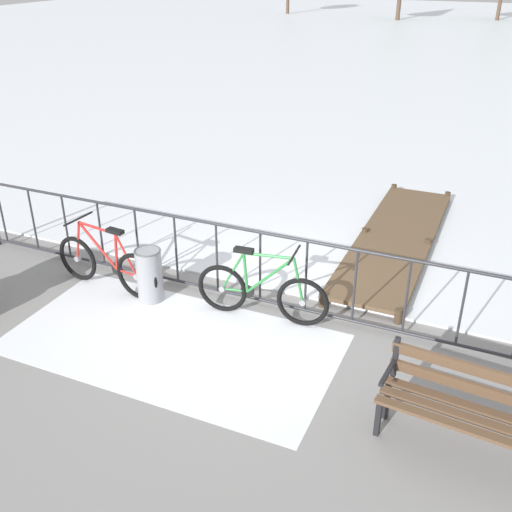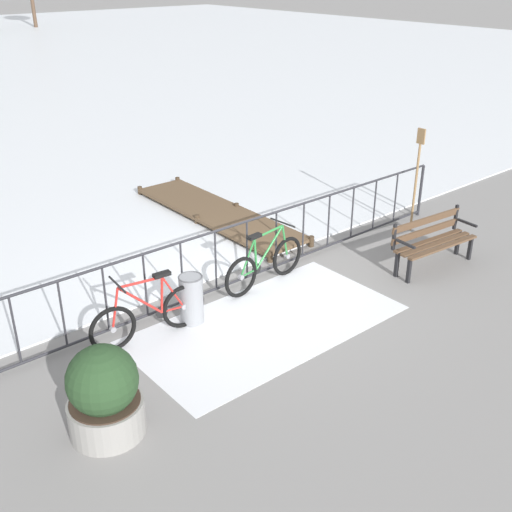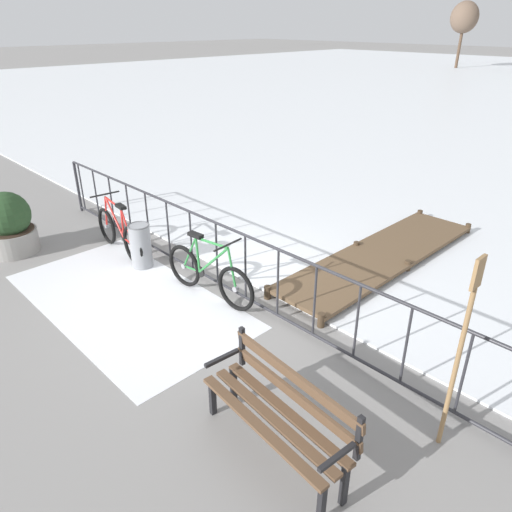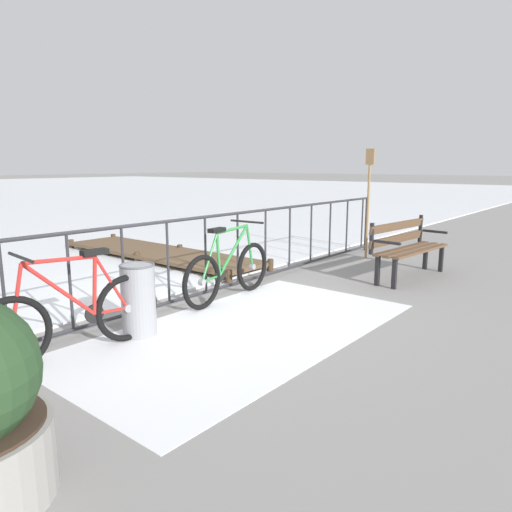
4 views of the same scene
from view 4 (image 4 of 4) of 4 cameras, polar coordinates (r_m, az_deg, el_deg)
ground_plane at (r=6.14m, az=-6.05°, el=-5.04°), size 160.00×160.00×0.00m
snow_patch at (r=4.93m, az=-1.29°, el=-9.02°), size 3.89×2.03×0.01m
railing_fence at (r=6.01m, az=-6.15°, el=0.09°), size 9.06×0.06×1.07m
bicycle_near_railing at (r=4.50m, az=-21.22°, el=-6.86°), size 1.71×0.52×0.97m
bicycle_second at (r=5.96m, az=-3.33°, el=-1.84°), size 1.71×0.52×0.97m
park_bench at (r=7.46m, az=17.82°, el=1.37°), size 1.64×0.62×0.89m
trash_bin at (r=4.85m, az=-14.12°, el=-5.12°), size 0.35×0.35×0.73m
oar_upright at (r=8.77m, az=13.53°, el=7.08°), size 0.04×0.16×1.98m
wooden_dock at (r=8.74m, az=-11.69°, el=0.41°), size 1.10×4.48×0.20m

